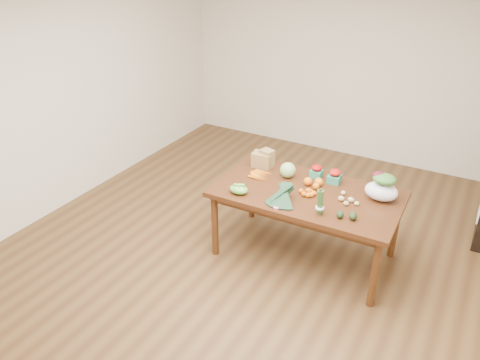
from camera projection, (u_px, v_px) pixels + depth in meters
The scene contains 23 objects.
floor at pixel (250, 258), 4.82m from camera, with size 6.00×6.00×0.00m, color brown.
room_walls at pixel (251, 137), 4.19m from camera, with size 5.02×6.02×2.70m.
dining_table at pixel (305, 224), 4.70m from camera, with size 1.78×0.99×0.75m, color #461F10.
paper_bag at pixel (262, 158), 4.97m from camera, with size 0.27×0.23×0.19m, color #9C7846, non-canonical shape.
cabbage at pixel (288, 170), 4.76m from camera, with size 0.16×0.16×0.16m, color #93C270.
strawberry_basket_a at pixel (316, 172), 4.78m from camera, with size 0.11×0.11×0.10m, color #B20D0B, non-canonical shape.
strawberry_basket_b at pixel (335, 177), 4.67m from camera, with size 0.12×0.12×0.11m, color red, non-canonical shape.
orange_a at pixel (308, 181), 4.62m from camera, with size 0.08×0.08×0.08m, color orange.
orange_b at pixel (319, 182), 4.61m from camera, with size 0.08×0.08×0.08m, color orange.
orange_c at pixel (316, 186), 4.55m from camera, with size 0.07×0.07×0.07m, color orange.
mandarin_cluster at pixel (309, 192), 4.45m from camera, with size 0.18×0.18×0.08m, color #DD540D, non-canonical shape.
carrots at pixel (261, 175), 4.81m from camera, with size 0.22×0.22×0.03m, color #DC5E12, non-canonical shape.
snap_pea_bag at pixel (239, 189), 4.48m from camera, with size 0.19×0.14×0.08m, color #5CAE3A.
kale_bunch at pixel (281, 197), 4.28m from camera, with size 0.32×0.40×0.16m, color #163120, non-canonical shape.
asparagus_bundle at pixel (320, 202), 4.11m from camera, with size 0.08×0.08×0.25m, color #54853D, non-canonical shape.
potato_a at pixel (341, 198), 4.36m from camera, with size 0.06×0.05×0.05m, color tan.
potato_b at pixel (346, 203), 4.29m from camera, with size 0.05×0.05×0.04m, color tan.
potato_c at pixel (351, 200), 4.34m from camera, with size 0.06×0.05×0.05m, color tan.
potato_d at pixel (343, 193), 4.46m from camera, with size 0.05×0.04×0.04m, color tan.
potato_e at pixel (357, 203), 4.29m from camera, with size 0.05×0.04×0.04m, color #D2C079.
avocado_a at pixel (340, 214), 4.10m from camera, with size 0.06×0.09×0.06m, color black.
avocado_b at pixel (353, 216), 4.08m from camera, with size 0.07×0.10×0.07m, color black.
salad_bag at pixel (382, 188), 4.34m from camera, with size 0.31×0.23×0.24m, color white, non-canonical shape.
Camera 1 is at (1.82, -3.44, 2.97)m, focal length 35.00 mm.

